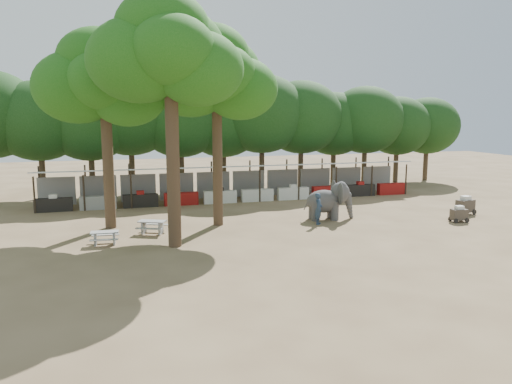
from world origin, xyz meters
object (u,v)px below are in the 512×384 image
object	(u,v)px
handler	(319,209)
cart_front	(459,214)
yard_tree_left	(102,80)
yard_tree_center	(167,53)
picnic_table_far	(152,225)
elephant	(329,201)
picnic_table_near	(105,236)
cart_back	(465,205)
yard_tree_back	(213,75)

from	to	relation	value
handler	cart_front	bearing A→B (deg)	-70.29
yard_tree_left	handler	size ratio (longest dim) A/B	5.98
yard_tree_left	cart_front	bearing A→B (deg)	-12.46
yard_tree_center	picnic_table_far	bearing A→B (deg)	105.22
handler	yard_tree_center	bearing A→B (deg)	136.86
elephant	cart_front	distance (m)	7.71
picnic_table_near	cart_back	size ratio (longest dim) A/B	1.02
yard_tree_left	elephant	xyz separation A→B (m)	(12.99, -1.56, -7.04)
yard_tree_center	yard_tree_back	size ratio (longest dim) A/B	1.06
handler	cart_back	bearing A→B (deg)	-58.29
yard_tree_back	cart_front	size ratio (longest dim) A/B	10.73
yard_tree_left	cart_front	xyz separation A→B (m)	(20.10, -4.44, -7.72)
yard_tree_center	picnic_table_near	world-z (taller)	yard_tree_center
yard_tree_left	handler	xyz separation A→B (m)	(11.81, -2.65, -7.28)
yard_tree_left	picnic_table_near	bearing A→B (deg)	-92.34
cart_back	cart_front	bearing A→B (deg)	-150.54
cart_front	yard_tree_center	bearing A→B (deg)	-172.88
yard_tree_center	cart_front	size ratio (longest dim) A/B	11.37
elephant	handler	world-z (taller)	elephant
picnic_table_near	cart_back	xyz separation A→B (m)	(22.12, 1.30, 0.16)
picnic_table_far	cart_back	distance (m)	19.68
cart_front	cart_back	world-z (taller)	cart_back
picnic_table_near	picnic_table_far	world-z (taller)	picnic_table_far
yard_tree_center	picnic_table_near	distance (m)	9.38
picnic_table_far	cart_back	bearing A→B (deg)	23.34
yard_tree_left	yard_tree_center	world-z (taller)	yard_tree_center
elephant	handler	bearing A→B (deg)	-130.54
yard_tree_left	elephant	bearing A→B (deg)	-6.83
yard_tree_back	elephant	distance (m)	10.18
picnic_table_near	elephant	bearing A→B (deg)	14.61
elephant	picnic_table_near	bearing A→B (deg)	-162.87
picnic_table_far	cart_front	xyz separation A→B (m)	(17.83, -2.11, 0.01)
elephant	yard_tree_left	bearing A→B (deg)	179.85
yard_tree_back	elephant	bearing A→B (deg)	-4.55
yard_tree_back	cart_back	size ratio (longest dim) A/B	8.17
yard_tree_back	picnic_table_far	xyz separation A→B (m)	(-3.73, -1.33, -8.07)
yard_tree_center	picnic_table_near	bearing A→B (deg)	162.12
cart_back	picnic_table_near	bearing A→B (deg)	169.29
picnic_table_far	cart_back	size ratio (longest dim) A/B	1.33
yard_tree_left	yard_tree_center	distance (m)	5.92
yard_tree_left	cart_front	distance (m)	21.98
picnic_table_far	cart_front	distance (m)	17.95
picnic_table_near	cart_front	xyz separation A→B (m)	(20.26, -0.46, 0.05)
picnic_table_near	cart_front	distance (m)	20.27
picnic_table_near	picnic_table_far	size ratio (longest dim) A/B	0.77
yard_tree_back	cart_front	world-z (taller)	yard_tree_back
elephant	picnic_table_far	world-z (taller)	elephant
picnic_table_far	cart_back	xyz separation A→B (m)	(19.68, -0.35, 0.12)
picnic_table_near	cart_back	bearing A→B (deg)	7.53
elephant	cart_back	world-z (taller)	elephant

